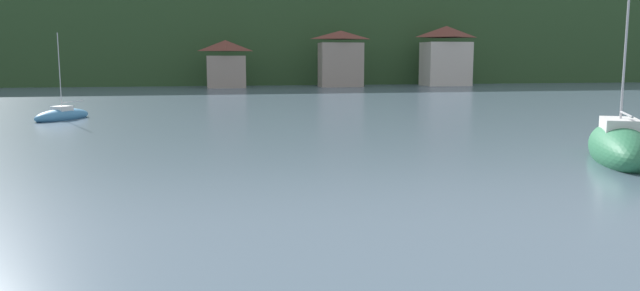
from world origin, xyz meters
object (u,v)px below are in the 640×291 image
Objects in this scene: shore_building_eastcentral at (446,57)px; shore_building_westcentral at (226,65)px; shore_building_central at (341,60)px; sailboat_mid_10 at (618,147)px; sailboat_far_0 at (62,116)px.

shore_building_westcentral is at bearing -179.58° from shore_building_eastcentral.
sailboat_mid_10 reaches higher than shore_building_central.
shore_building_eastcentral is at bearing 2.34° from shore_building_central.
sailboat_far_0 is 33.28m from sailboat_mid_10.
sailboat_mid_10 is (25.49, -21.39, 0.24)m from sailboat_far_0.
sailboat_far_0 is (-12.66, -43.46, -2.94)m from shore_building_westcentral.
shore_building_central is at bearing 176.91° from sailboat_far_0.
shore_building_central is at bearing -177.66° from shore_building_eastcentral.
shore_building_central is (16.36, -0.43, 0.69)m from shore_building_westcentral.
shore_building_central is at bearing 25.49° from sailboat_mid_10.
shore_building_central is 0.90× the size of shore_building_eastcentral.
sailboat_mid_10 reaches higher than sailboat_far_0.
sailboat_far_0 is at bearing -136.08° from shore_building_eastcentral.
sailboat_mid_10 is at bearing -78.81° from shore_building_westcentral.
sailboat_far_0 is at bearing -123.99° from shore_building_central.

